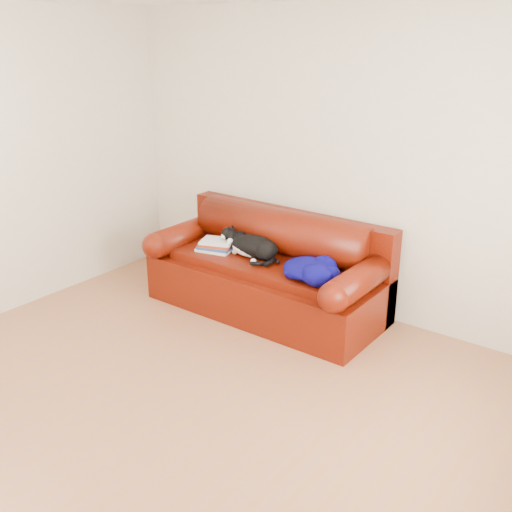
{
  "coord_description": "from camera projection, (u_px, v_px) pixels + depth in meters",
  "views": [
    {
      "loc": [
        2.48,
        -2.47,
        2.39
      ],
      "look_at": [
        -0.4,
        1.35,
        0.57
      ],
      "focal_mm": 42.0,
      "sensor_mm": 36.0,
      "label": 1
    }
  ],
  "objects": [
    {
      "name": "sofa_back",
      "position": [
        282.0,
        246.0,
        5.42
      ],
      "size": [
        2.1,
        1.01,
        0.88
      ],
      "color": "#3E0302",
      "rests_on": "ground"
    },
    {
      "name": "book_stack",
      "position": [
        217.0,
        245.0,
        5.43
      ],
      "size": [
        0.36,
        0.31,
        0.1
      ],
      "rotation": [
        0.0,
        0.0,
        0.31
      ],
      "color": "beige",
      "rests_on": "sofa_base"
    },
    {
      "name": "sofa_base",
      "position": [
        266.0,
        286.0,
        5.34
      ],
      "size": [
        2.1,
        0.9,
        0.5
      ],
      "color": "#3E0302",
      "rests_on": "ground"
    },
    {
      "name": "blanket",
      "position": [
        311.0,
        268.0,
        4.84
      ],
      "size": [
        0.57,
        0.55,
        0.17
      ],
      "rotation": [
        0.0,
        0.0,
        -0.31
      ],
      "color": "#070245",
      "rests_on": "sofa_base"
    },
    {
      "name": "room_shell",
      "position": [
        189.0,
        163.0,
        3.44
      ],
      "size": [
        4.52,
        4.02,
        2.61
      ],
      "color": "beige",
      "rests_on": "ground"
    },
    {
      "name": "cat",
      "position": [
        253.0,
        247.0,
        5.25
      ],
      "size": [
        0.64,
        0.38,
        0.24
      ],
      "rotation": [
        0.0,
        0.0,
        -0.28
      ],
      "color": "black",
      "rests_on": "sofa_base"
    },
    {
      "name": "ground",
      "position": [
        184.0,
        402.0,
        4.09
      ],
      "size": [
        4.5,
        4.5,
        0.0
      ],
      "primitive_type": "plane",
      "color": "#9C673E",
      "rests_on": "ground"
    }
  ]
}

